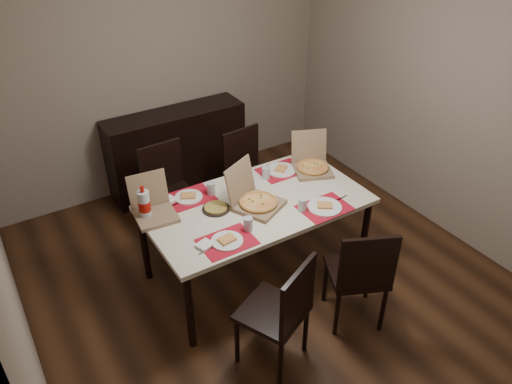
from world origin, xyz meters
TOP-DOWN VIEW (x-y plane):
  - ground at (0.00, 0.00)m, footprint 3.80×4.00m
  - room_walls at (0.00, 0.43)m, footprint 3.84×4.02m
  - sideboard at (0.00, 1.78)m, footprint 1.50×0.40m
  - dining_table at (-0.04, 0.09)m, footprint 1.80×1.00m
  - chair_near_left at (-0.39, -0.81)m, footprint 0.56×0.56m
  - chair_near_right at (0.31, -0.82)m, footprint 0.56×0.56m
  - chair_far_left at (-0.42, 1.03)m, footprint 0.44×0.44m
  - chair_far_right at (0.37, 0.89)m, footprint 0.46×0.46m
  - setting_near_left at (-0.45, -0.22)m, footprint 0.48×0.30m
  - setting_near_right at (0.35, -0.25)m, footprint 0.48×0.30m
  - setting_far_left at (-0.44, 0.43)m, footprint 0.50×0.30m
  - setting_far_right at (0.37, 0.39)m, footprint 0.47×0.30m
  - napkin_loose at (0.04, 0.00)m, footprint 0.16×0.16m
  - pizza_box_center at (-0.07, 0.05)m, footprint 0.48×0.49m
  - pizza_box_right at (0.67, 0.27)m, footprint 0.43×0.45m
  - pizza_box_left at (-0.81, 0.37)m, footprint 0.34×0.37m
  - faina_plate at (-0.36, 0.17)m, footprint 0.22×0.22m
  - dip_bowl at (0.03, 0.24)m, footprint 0.15×0.15m
  - soda_bottle at (-0.88, 0.36)m, footprint 0.10×0.10m

SIDE VIEW (x-z plane):
  - ground at x=0.00m, z-range -0.02..0.00m
  - sideboard at x=0.00m, z-range 0.00..0.90m
  - chair_near_left at x=-0.39m, z-range 0.05..0.98m
  - chair_near_right at x=0.31m, z-range 0.05..0.98m
  - chair_far_left at x=-0.42m, z-range 0.05..0.98m
  - chair_far_right at x=0.37m, z-range 0.05..0.98m
  - dining_table at x=-0.04m, z-range 0.31..1.06m
  - napkin_loose at x=0.04m, z-range 0.75..0.77m
  - faina_plate at x=-0.36m, z-range 0.75..0.78m
  - dip_bowl at x=0.03m, z-range 0.75..0.78m
  - setting_near_right at x=0.35m, z-range 0.72..0.83m
  - setting_far_right at x=0.37m, z-range 0.72..0.83m
  - setting_near_left at x=-0.45m, z-range 0.72..0.83m
  - setting_far_left at x=-0.44m, z-range 0.72..0.83m
  - pizza_box_right at x=0.67m, z-range 0.64..0.97m
  - pizza_box_center at x=-0.07m, z-range 0.63..0.98m
  - pizza_box_left at x=-0.81m, z-range 0.65..0.96m
  - soda_bottle at x=-0.88m, z-range 0.73..1.02m
  - room_walls at x=0.00m, z-range 0.42..3.04m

